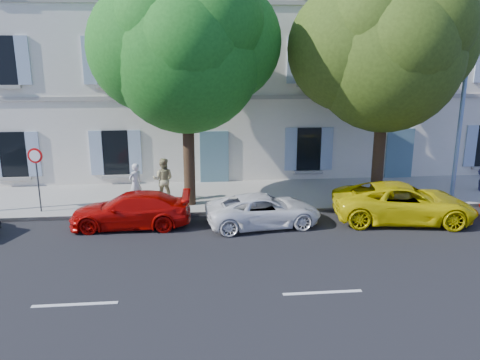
{
  "coord_description": "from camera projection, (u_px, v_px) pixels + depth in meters",
  "views": [
    {
      "loc": [
        -3.09,
        -14.32,
        5.63
      ],
      "look_at": [
        -1.47,
        2.0,
        1.4
      ],
      "focal_mm": 35.0,
      "sensor_mm": 36.0,
      "label": 1
    }
  ],
  "objects": [
    {
      "name": "ground",
      "position": [
        290.0,
        235.0,
        15.49
      ],
      "size": [
        90.0,
        90.0,
        0.0
      ],
      "primitive_type": "plane",
      "color": "black"
    },
    {
      "name": "sidewalk",
      "position": [
        269.0,
        195.0,
        19.76
      ],
      "size": [
        36.0,
        4.5,
        0.15
      ],
      "primitive_type": "cube",
      "color": "#A09E96",
      "rests_on": "ground"
    },
    {
      "name": "kerb",
      "position": [
        278.0,
        211.0,
        17.67
      ],
      "size": [
        36.0,
        0.16,
        0.16
      ],
      "primitive_type": "cube",
      "color": "#9E998E",
      "rests_on": "ground"
    },
    {
      "name": "building",
      "position": [
        253.0,
        52.0,
        23.82
      ],
      "size": [
        28.0,
        7.0,
        12.0
      ],
      "primitive_type": "cube",
      "color": "silver",
      "rests_on": "ground"
    },
    {
      "name": "car_red_coupe",
      "position": [
        131.0,
        210.0,
        16.13
      ],
      "size": [
        4.15,
        1.76,
        1.19
      ],
      "primitive_type": "imported",
      "rotation": [
        0.0,
        0.0,
        4.69
      ],
      "color": "#B00805",
      "rests_on": "ground"
    },
    {
      "name": "car_white_coupe",
      "position": [
        264.0,
        210.0,
        16.24
      ],
      "size": [
        4.19,
        2.32,
        1.11
      ],
      "primitive_type": "imported",
      "rotation": [
        0.0,
        0.0,
        1.69
      ],
      "color": "white",
      "rests_on": "ground"
    },
    {
      "name": "car_yellow_supercar",
      "position": [
        403.0,
        203.0,
        16.67
      ],
      "size": [
        5.22,
        2.98,
        1.37
      ],
      "primitive_type": "imported",
      "rotation": [
        0.0,
        0.0,
        1.42
      ],
      "color": "yellow",
      "rests_on": "ground"
    },
    {
      "name": "tree_left",
      "position": [
        186.0,
        57.0,
        16.93
      ],
      "size": [
        5.6,
        5.6,
        8.68
      ],
      "color": "#3A2819",
      "rests_on": "sidewalk"
    },
    {
      "name": "tree_right",
      "position": [
        386.0,
        57.0,
        17.42
      ],
      "size": [
        5.63,
        5.63,
        8.68
      ],
      "color": "#3A2819",
      "rests_on": "sidewalk"
    },
    {
      "name": "road_sign",
      "position": [
        36.0,
        166.0,
        16.96
      ],
      "size": [
        0.55,
        0.13,
        2.4
      ],
      "color": "#383A3D",
      "rests_on": "sidewalk"
    },
    {
      "name": "street_lamp",
      "position": [
        467.0,
        85.0,
        17.36
      ],
      "size": [
        0.28,
        1.72,
        8.07
      ],
      "color": "#7293BF",
      "rests_on": "sidewalk"
    },
    {
      "name": "pedestrian_a",
      "position": [
        136.0,
        183.0,
        18.22
      ],
      "size": [
        0.68,
        0.68,
        1.6
      ],
      "primitive_type": "imported",
      "rotation": [
        0.0,
        0.0,
        3.91
      ],
      "color": "silver",
      "rests_on": "sidewalk"
    },
    {
      "name": "pedestrian_b",
      "position": [
        163.0,
        180.0,
        18.56
      ],
      "size": [
        0.92,
        0.76,
        1.73
      ],
      "primitive_type": "imported",
      "rotation": [
        0.0,
        0.0,
        3.01
      ],
      "color": "tan",
      "rests_on": "sidewalk"
    }
  ]
}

